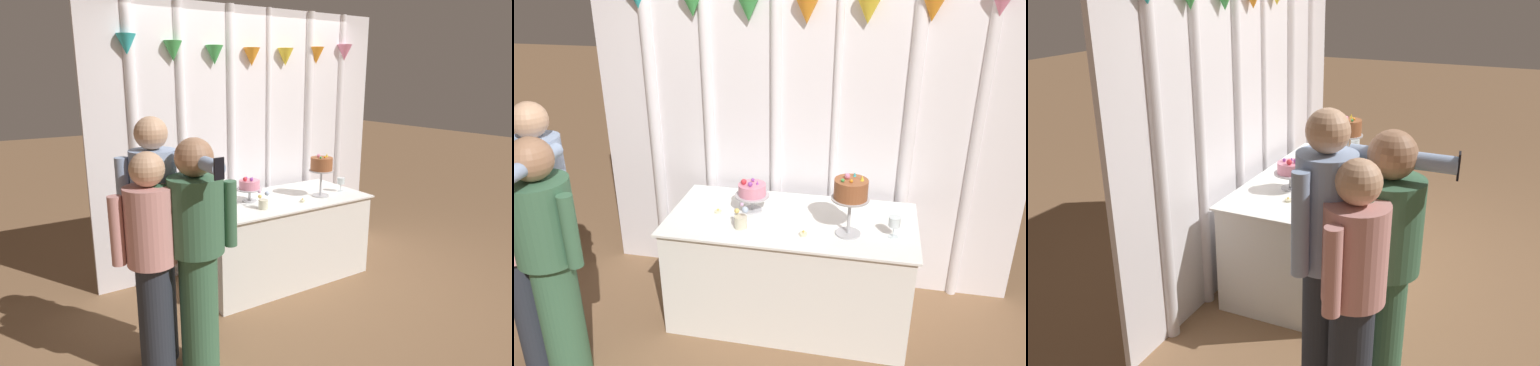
% 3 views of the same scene
% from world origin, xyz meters
% --- Properties ---
extents(ground_plane, '(24.00, 24.00, 0.00)m').
position_xyz_m(ground_plane, '(0.00, 0.00, 0.00)').
color(ground_plane, '#846042').
extents(draped_curtain, '(3.20, 0.17, 2.57)m').
position_xyz_m(draped_curtain, '(-0.02, 0.64, 1.35)').
color(draped_curtain, white).
rests_on(draped_curtain, ground_plane).
extents(cake_table, '(1.68, 0.83, 0.80)m').
position_xyz_m(cake_table, '(0.00, 0.10, 0.40)').
color(cake_table, white).
rests_on(cake_table, ground_plane).
extents(cake_display_nearleft, '(0.24, 0.24, 0.24)m').
position_xyz_m(cake_display_nearleft, '(-0.29, 0.16, 0.94)').
color(cake_display_nearleft, '#B2B2B7').
rests_on(cake_display_nearleft, cake_table).
extents(cake_display_nearright, '(0.24, 0.24, 0.41)m').
position_xyz_m(cake_display_nearright, '(0.39, -0.04, 1.09)').
color(cake_display_nearright, '#B2B2B7').
rests_on(cake_display_nearright, cake_table).
extents(wine_glass, '(0.08, 0.08, 0.14)m').
position_xyz_m(wine_glass, '(0.67, -0.02, 0.90)').
color(wine_glass, silver).
rests_on(wine_glass, cake_table).
extents(flower_vase, '(0.10, 0.11, 0.16)m').
position_xyz_m(flower_vase, '(-0.30, -0.09, 0.85)').
color(flower_vase, beige).
rests_on(flower_vase, cake_table).
extents(tealight_far_left, '(0.05, 0.05, 0.03)m').
position_xyz_m(tealight_far_left, '(-0.52, 0.08, 0.80)').
color(tealight_far_left, beige).
rests_on(tealight_far_left, cake_table).
extents(tealight_near_left, '(0.05, 0.05, 0.04)m').
position_xyz_m(tealight_near_left, '(0.11, -0.12, 0.81)').
color(tealight_near_left, beige).
rests_on(tealight_near_left, cake_table).
extents(guest_girl_blue_dress, '(0.45, 0.75, 1.69)m').
position_xyz_m(guest_girl_blue_dress, '(-1.41, -0.52, 0.95)').
color(guest_girl_blue_dress, '#282D38').
rests_on(guest_girl_blue_dress, ground_plane).
extents(guest_man_dark_suit, '(0.50, 0.43, 1.58)m').
position_xyz_m(guest_man_dark_suit, '(-1.24, -0.78, 0.86)').
color(guest_man_dark_suit, '#3D6B4C').
rests_on(guest_man_dark_suit, ground_plane).
extents(guest_man_pink_jacket, '(0.46, 0.37, 1.50)m').
position_xyz_m(guest_man_pink_jacket, '(-1.51, -0.70, 0.83)').
color(guest_man_pink_jacket, '#282D38').
rests_on(guest_man_pink_jacket, ground_plane).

